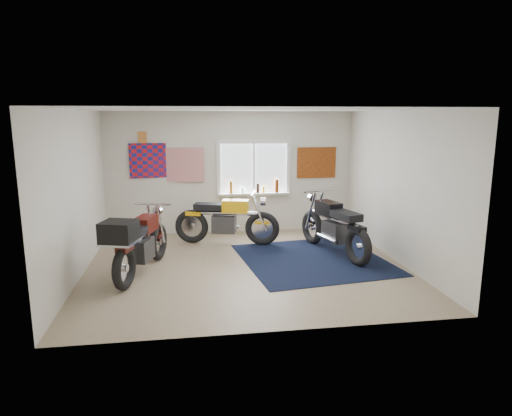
{
  "coord_description": "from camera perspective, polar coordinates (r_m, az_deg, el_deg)",
  "views": [
    {
      "loc": [
        -0.97,
        -7.59,
        2.6
      ],
      "look_at": [
        0.24,
        0.4,
        0.96
      ],
      "focal_mm": 32.0,
      "sensor_mm": 36.0,
      "label": 1
    }
  ],
  "objects": [
    {
      "name": "room_shell",
      "position": [
        7.71,
        -1.31,
        4.31
      ],
      "size": [
        5.5,
        5.5,
        5.5
      ],
      "color": "white",
      "rests_on": "ground"
    },
    {
      "name": "flag_display",
      "position": [
        10.12,
        -14.02,
        8.57
      ],
      "size": [
        1.6,
        0.1,
        1.17
      ],
      "color": "red",
      "rests_on": "room_shell"
    },
    {
      "name": "triumph_poster",
      "position": [
        10.54,
        7.57,
        5.64
      ],
      "size": [
        0.9,
        0.03,
        0.7
      ],
      "primitive_type": "cube",
      "color": "#A54C14",
      "rests_on": "room_shell"
    },
    {
      "name": "oil_bottles",
      "position": [
        10.23,
        0.35,
        2.63
      ],
      "size": [
        1.12,
        0.09,
        0.3
      ],
      "color": "#8B5514",
      "rests_on": "window_assembly"
    },
    {
      "name": "window_assembly",
      "position": [
        10.24,
        -0.28,
        4.55
      ],
      "size": [
        1.66,
        0.17,
        1.26
      ],
      "color": "white",
      "rests_on": "room_shell"
    },
    {
      "name": "maroon_tourer",
      "position": [
        7.66,
        -14.56,
        -4.26
      ],
      "size": [
        1.01,
        2.15,
        1.1
      ],
      "rotation": [
        0.0,
        0.0,
        1.28
      ],
      "color": "black",
      "rests_on": "ground"
    },
    {
      "name": "yellow_triumph",
      "position": [
        9.37,
        -3.76,
        -1.63
      ],
      "size": [
        2.14,
        0.81,
        1.1
      ],
      "rotation": [
        0.0,
        0.0,
        -0.26
      ],
      "color": "black",
      "rests_on": "ground"
    },
    {
      "name": "black_chrome_bike",
      "position": [
        8.79,
        9.7,
        -2.47
      ],
      "size": [
        0.86,
        2.22,
        1.16
      ],
      "rotation": [
        0.0,
        0.0,
        1.84
      ],
      "color": "black",
      "rests_on": "navy_rug"
    },
    {
      "name": "ground",
      "position": [
        8.08,
        -1.26,
        -7.31
      ],
      "size": [
        5.5,
        5.5,
        0.0
      ],
      "primitive_type": "plane",
      "color": "#9E896B",
      "rests_on": "ground"
    },
    {
      "name": "navy_rug",
      "position": [
        8.51,
        7.15,
        -6.39
      ],
      "size": [
        2.81,
        2.89,
        0.01
      ],
      "primitive_type": "cube",
      "rotation": [
        0.0,
        0.0,
        0.13
      ],
      "color": "black",
      "rests_on": "ground"
    }
  ]
}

